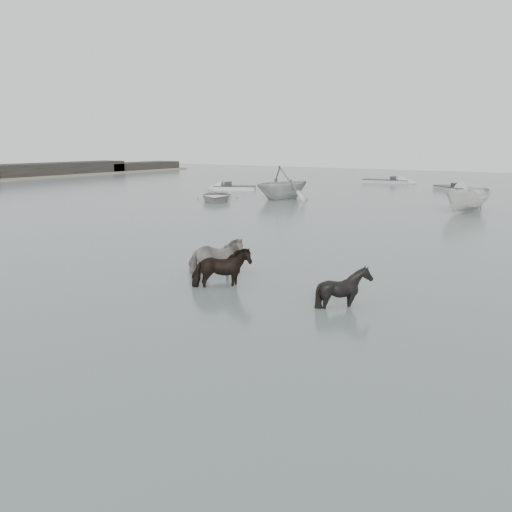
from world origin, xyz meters
name	(u,v)px	position (x,y,z in m)	size (l,w,h in m)	color
ground	(225,285)	(0.00, 0.00, 0.00)	(140.00, 140.00, 0.00)	#4D5B56
pony_pinto	(215,251)	(-0.89, 0.72, 0.82)	(0.88, 1.93, 1.63)	black
pony_dark	(222,264)	(0.14, -0.30, 0.74)	(1.47, 1.26, 1.48)	black
pony_black	(344,281)	(3.88, 0.07, 0.70)	(1.13, 1.27, 1.40)	black
rowboat_lead	(216,194)	(-14.12, 18.03, 0.47)	(3.24, 4.53, 0.94)	beige
rowboat_trail	(283,181)	(-10.53, 21.88, 1.35)	(4.42, 5.12, 2.70)	#ACAEAC
boat_small	(468,198)	(2.94, 21.77, 0.85)	(1.66, 4.42, 1.71)	silver
skiff_outer	(235,186)	(-18.08, 26.08, 0.38)	(5.27, 1.60, 0.75)	#BBBBB6
skiff_mid	(453,187)	(-0.91, 36.28, 0.38)	(5.75, 1.60, 0.75)	gray
skiff_far	(386,180)	(-9.04, 41.64, 0.38)	(6.73, 1.60, 0.75)	#9C9F9D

